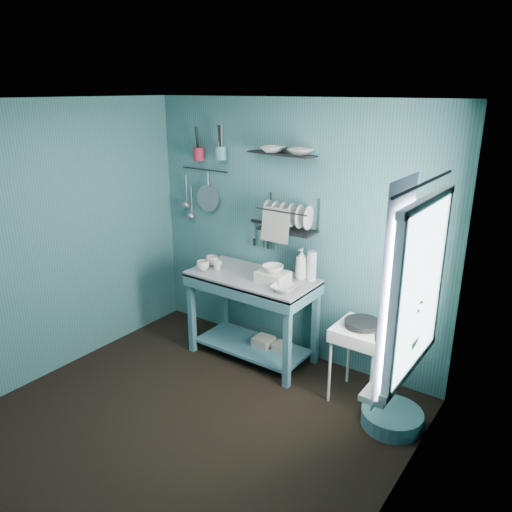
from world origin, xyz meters
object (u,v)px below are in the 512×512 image
Objects in this scene: mug_left at (203,266)px; utensil_cup_magenta at (199,154)px; utensil_cup_teal at (221,153)px; storage_tin_large at (263,347)px; mug_right at (212,261)px; mug_mid at (217,265)px; dish_rack at (288,214)px; water_bottle at (312,266)px; work_counter at (252,317)px; wash_tub at (273,277)px; frying_pan at (362,323)px; floor_basin at (392,418)px; potted_plant at (397,329)px; storage_tin_small at (282,353)px; soap_bottle at (301,264)px; hotplate_stand at (359,363)px; colander at (208,198)px.

mug_left is 1.17m from utensil_cup_magenta.
utensil_cup_teal reaches higher than storage_tin_large.
mug_mid is at bearing -26.57° from mug_right.
water_bottle is at bearing -2.70° from dish_rack.
mug_left is (-0.48, -0.16, 0.48)m from work_counter.
dish_rack is (0.72, 0.39, 0.54)m from mug_left.
wash_tub is 0.93m from frying_pan.
dish_rack reaches higher than wash_tub.
mug_left is at bearing 177.96° from floor_basin.
water_bottle is (0.52, 0.22, 0.58)m from work_counter.
mug_right is at bearing 178.47° from wash_tub.
potted_plant is 1.99m from storage_tin_large.
utensil_cup_teal reaches higher than storage_tin_small.
potted_plant reaches higher than work_counter.
utensil_cup_magenta is at bearing 132.04° from mug_left.
frying_pan is 0.89m from potted_plant.
frying_pan is at bearing -1.79° from wash_tub.
utensil_cup_magenta is at bearing 143.41° from mug_right.
frying_pan is at bearing -1.67° from mug_right.
utensil_cup_teal is (-1.00, 0.08, 0.94)m from soap_bottle.
work_counter is 1.61m from floor_basin.
frying_pan is (0.91, -0.03, -0.20)m from wash_tub.
potted_plant is (1.24, -0.89, 0.06)m from soap_bottle.
dish_rack reaches higher than storage_tin_large.
floor_basin is (1.13, -0.43, -0.96)m from soap_bottle.
dish_rack reaches higher than mug_right.
mug_left is 1.75m from hotplate_stand.
utensil_cup_teal reaches higher than dish_rack.
storage_tin_small is at bearing -147.53° from water_bottle.
wash_tub is 0.30m from soap_bottle.
floor_basin is (1.25, -0.31, -0.04)m from storage_tin_small.
soap_bottle is at bearing 25.11° from storage_tin_large.
mug_mid is at bearing -34.36° from utensil_cup_magenta.
colander is at bearing 163.87° from storage_tin_large.
work_counter is 0.70m from mug_right.
mug_right is at bearing -167.83° from water_bottle.
work_counter is at bearing 0.00° from mug_right.
work_counter is 0.46m from storage_tin_small.
soap_bottle is at bearing -4.50° from utensil_cup_teal.
mug_mid is at bearing -162.00° from soap_bottle.
wash_tub is 1.36m from utensil_cup_teal.
dish_rack is 1.96× the size of colander.
frying_pan is (0.74, -0.25, -0.30)m from soap_bottle.
storage_tin_small is at bearing -11.81° from colander.
potted_plant is 2.56× the size of storage_tin_small.
floor_basin is (1.30, -0.46, -1.40)m from dish_rack.
work_counter is 1.91m from potted_plant.
dish_rack is at bearing 163.22° from frying_pan.
water_bottle is 0.53m from dish_rack.
storage_tin_small is (-0.22, -0.14, -0.91)m from water_bottle.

